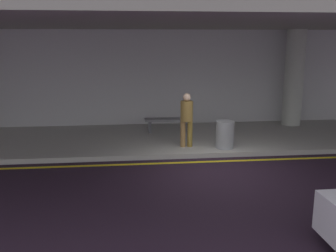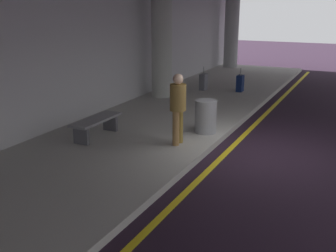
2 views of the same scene
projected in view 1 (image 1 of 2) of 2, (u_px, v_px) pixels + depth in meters
ground_plane at (218, 169)px, 10.24m from camera, size 60.00×60.00×0.00m
sidewalk at (197, 138)px, 13.22m from camera, size 26.00×4.20×0.15m
lane_stripe_yellow at (213, 161)px, 10.87m from camera, size 26.00×0.14×0.01m
support_column_left_mid at (294, 78)px, 14.58m from camera, size 0.73×0.73×3.65m
ceiling_overhang at (202, 22)px, 11.88m from camera, size 28.00×13.20×0.30m
terminal_back_wall at (188, 79)px, 15.00m from camera, size 26.00×0.30×3.80m
traveler_with_luggage at (187, 116)px, 11.65m from camera, size 0.38×0.38×1.68m
bench_metal at (167, 122)px, 13.73m from camera, size 1.60×0.50×0.48m
trash_bin_steel at (225, 134)px, 11.63m from camera, size 0.56×0.56×0.85m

